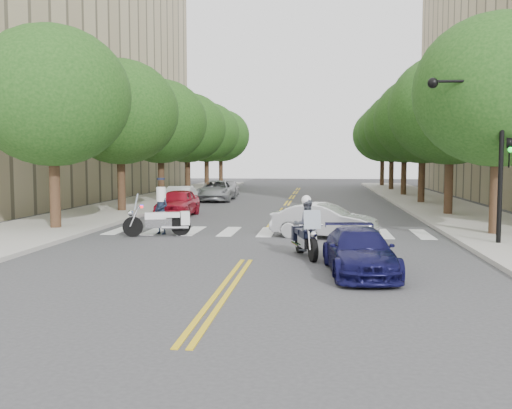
# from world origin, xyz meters

# --- Properties ---
(ground) EXTENTS (140.00, 140.00, 0.00)m
(ground) POSITION_xyz_m (0.00, 0.00, 0.00)
(ground) COLOR #38383A
(ground) RESTS_ON ground
(sidewalk_left) EXTENTS (5.00, 60.00, 0.15)m
(sidewalk_left) POSITION_xyz_m (-9.50, 22.00, 0.07)
(sidewalk_left) COLOR #9E9991
(sidewalk_left) RESTS_ON ground
(sidewalk_right) EXTENTS (5.00, 60.00, 0.15)m
(sidewalk_right) POSITION_xyz_m (9.50, 22.00, 0.07)
(sidewalk_right) COLOR #9E9991
(sidewalk_right) RESTS_ON ground
(tree_l_0) EXTENTS (6.40, 6.40, 8.45)m
(tree_l_0) POSITION_xyz_m (-8.80, 6.00, 5.55)
(tree_l_0) COLOR #382316
(tree_l_0) RESTS_ON ground
(tree_l_1) EXTENTS (6.40, 6.40, 8.45)m
(tree_l_1) POSITION_xyz_m (-8.80, 14.00, 5.55)
(tree_l_1) COLOR #382316
(tree_l_1) RESTS_ON ground
(tree_l_2) EXTENTS (6.40, 6.40, 8.45)m
(tree_l_2) POSITION_xyz_m (-8.80, 22.00, 5.55)
(tree_l_2) COLOR #382316
(tree_l_2) RESTS_ON ground
(tree_l_3) EXTENTS (6.40, 6.40, 8.45)m
(tree_l_3) POSITION_xyz_m (-8.80, 30.00, 5.55)
(tree_l_3) COLOR #382316
(tree_l_3) RESTS_ON ground
(tree_l_4) EXTENTS (6.40, 6.40, 8.45)m
(tree_l_4) POSITION_xyz_m (-8.80, 38.00, 5.55)
(tree_l_4) COLOR #382316
(tree_l_4) RESTS_ON ground
(tree_l_5) EXTENTS (6.40, 6.40, 8.45)m
(tree_l_5) POSITION_xyz_m (-8.80, 46.00, 5.55)
(tree_l_5) COLOR #382316
(tree_l_5) RESTS_ON ground
(tree_r_0) EXTENTS (6.40, 6.40, 8.45)m
(tree_r_0) POSITION_xyz_m (8.80, 6.00, 5.55)
(tree_r_0) COLOR #382316
(tree_r_0) RESTS_ON ground
(tree_r_1) EXTENTS (6.40, 6.40, 8.45)m
(tree_r_1) POSITION_xyz_m (8.80, 14.00, 5.55)
(tree_r_1) COLOR #382316
(tree_r_1) RESTS_ON ground
(tree_r_2) EXTENTS (6.40, 6.40, 8.45)m
(tree_r_2) POSITION_xyz_m (8.80, 22.00, 5.55)
(tree_r_2) COLOR #382316
(tree_r_2) RESTS_ON ground
(tree_r_3) EXTENTS (6.40, 6.40, 8.45)m
(tree_r_3) POSITION_xyz_m (8.80, 30.00, 5.55)
(tree_r_3) COLOR #382316
(tree_r_3) RESTS_ON ground
(tree_r_4) EXTENTS (6.40, 6.40, 8.45)m
(tree_r_4) POSITION_xyz_m (8.80, 38.00, 5.55)
(tree_r_4) COLOR #382316
(tree_r_4) RESTS_ON ground
(tree_r_5) EXTENTS (6.40, 6.40, 8.45)m
(tree_r_5) POSITION_xyz_m (8.80, 46.00, 5.55)
(tree_r_5) COLOR #382316
(tree_r_5) RESTS_ON ground
(traffic_signal_pole) EXTENTS (2.82, 0.42, 6.00)m
(traffic_signal_pole) POSITION_xyz_m (7.72, 3.50, 3.72)
(traffic_signal_pole) COLOR black
(traffic_signal_pole) RESTS_ON ground
(motorcycle_police) EXTENTS (0.96, 2.29, 1.89)m
(motorcycle_police) POSITION_xyz_m (1.72, 0.85, 0.84)
(motorcycle_police) COLOR black
(motorcycle_police) RESTS_ON ground
(motorcycle_parked) EXTENTS (2.55, 1.12, 1.68)m
(motorcycle_parked) POSITION_xyz_m (-3.90, 4.91, 0.59)
(motorcycle_parked) COLOR black
(motorcycle_parked) RESTS_ON ground
(officer_standing) EXTENTS (0.79, 0.71, 1.81)m
(officer_standing) POSITION_xyz_m (-4.13, 5.49, 0.90)
(officer_standing) COLOR black
(officer_standing) RESTS_ON ground
(convertible) EXTENTS (4.22, 2.52, 1.31)m
(convertible) POSITION_xyz_m (2.32, 5.07, 0.66)
(convertible) COLOR silver
(convertible) RESTS_ON ground
(sedan_blue) EXTENTS (2.02, 4.19, 1.18)m
(sedan_blue) POSITION_xyz_m (3.17, -1.66, 0.59)
(sedan_blue) COLOR #0F0E3C
(sedan_blue) RESTS_ON ground
(parked_car_a) EXTENTS (1.74, 4.22, 1.43)m
(parked_car_a) POSITION_xyz_m (-5.20, 12.34, 0.72)
(parked_car_a) COLOR #A51124
(parked_car_a) RESTS_ON ground
(parked_car_b) EXTENTS (1.52, 4.15, 1.36)m
(parked_car_b) POSITION_xyz_m (-6.19, 16.64, 0.68)
(parked_car_b) COLOR silver
(parked_car_b) RESTS_ON ground
(parked_car_c) EXTENTS (2.58, 5.26, 1.44)m
(parked_car_c) POSITION_xyz_m (-5.20, 23.50, 0.72)
(parked_car_c) COLOR gray
(parked_car_c) RESTS_ON ground
(parked_car_d) EXTENTS (2.03, 4.24, 1.19)m
(parked_car_d) POSITION_xyz_m (-5.68, 28.17, 0.60)
(parked_car_d) COLOR black
(parked_car_d) RESTS_ON ground
(parked_car_e) EXTENTS (1.83, 3.81, 1.25)m
(parked_car_e) POSITION_xyz_m (-5.20, 29.50, 0.63)
(parked_car_e) COLOR #9D9CA1
(parked_car_e) RESTS_ON ground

